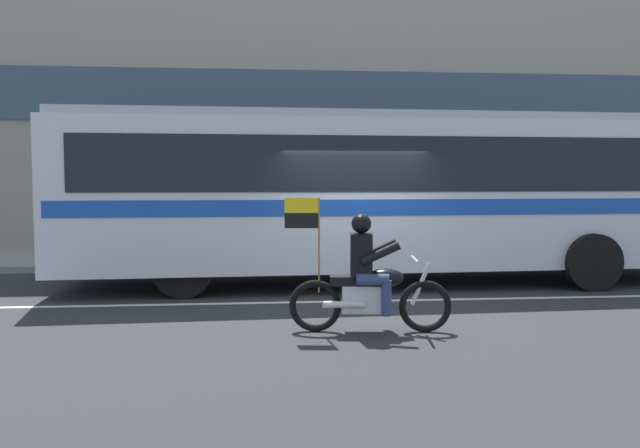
# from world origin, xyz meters

# --- Properties ---
(ground_plane) EXTENTS (60.00, 60.00, 0.00)m
(ground_plane) POSITION_xyz_m (0.00, 0.00, 0.00)
(ground_plane) COLOR #2B2B2D
(sidewalk_curb) EXTENTS (28.00, 3.80, 0.15)m
(sidewalk_curb) POSITION_xyz_m (0.00, 5.10, 0.07)
(sidewalk_curb) COLOR gray
(sidewalk_curb) RESTS_ON ground_plane
(lane_center_stripe) EXTENTS (26.60, 0.14, 0.01)m
(lane_center_stripe) POSITION_xyz_m (0.00, -0.60, 0.00)
(lane_center_stripe) COLOR silver
(lane_center_stripe) RESTS_ON ground_plane
(office_building_facade) EXTENTS (28.00, 0.89, 12.34)m
(office_building_facade) POSITION_xyz_m (0.00, 7.39, 6.18)
(office_building_facade) COLOR gray
(office_building_facade) RESTS_ON ground_plane
(transit_bus) EXTENTS (12.56, 3.06, 3.22)m
(transit_bus) POSITION_xyz_m (0.92, 1.19, 1.88)
(transit_bus) COLOR silver
(transit_bus) RESTS_ON ground_plane
(motorcycle_with_rider) EXTENTS (2.19, 0.66, 1.78)m
(motorcycle_with_rider) POSITION_xyz_m (-0.23, -2.74, 0.67)
(motorcycle_with_rider) COLOR black
(motorcycle_with_rider) RESTS_ON ground_plane
(fire_hydrant) EXTENTS (0.22, 0.30, 0.75)m
(fire_hydrant) POSITION_xyz_m (4.98, 4.22, 0.52)
(fire_hydrant) COLOR #4C8C3F
(fire_hydrant) RESTS_ON sidewalk_curb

